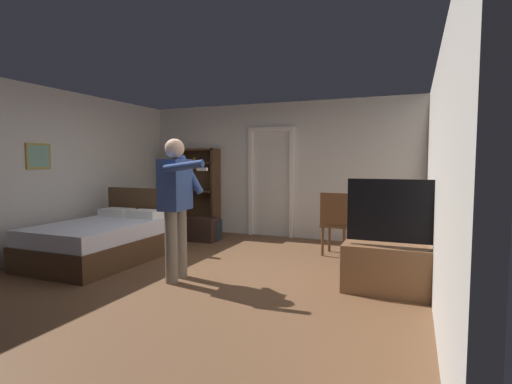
{
  "coord_description": "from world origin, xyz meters",
  "views": [
    {
      "loc": [
        2.5,
        -4.45,
        1.46
      ],
      "look_at": [
        0.63,
        0.13,
        1.08
      ],
      "focal_mm": 27.4,
      "sensor_mm": 36.0,
      "label": 1
    }
  ],
  "objects_px": {
    "person_blue_shirt": "(176,198)",
    "suitcase_small": "(203,229)",
    "bookshelf": "(197,187)",
    "bed": "(104,240)",
    "tv_flatscreen": "(402,262)",
    "suitcase_dark": "(208,230)",
    "laptop": "(379,212)",
    "wooden_chair": "(335,221)",
    "bottle_on_table": "(392,208)",
    "side_table": "(382,231)"
  },
  "relations": [
    {
      "from": "laptop",
      "to": "suitcase_small",
      "type": "distance_m",
      "value": 3.21
    },
    {
      "from": "laptop",
      "to": "suitcase_small",
      "type": "bearing_deg",
      "value": 171.74
    },
    {
      "from": "bed",
      "to": "bookshelf",
      "type": "relative_size",
      "value": 1.14
    },
    {
      "from": "person_blue_shirt",
      "to": "bookshelf",
      "type": "bearing_deg",
      "value": 116.33
    },
    {
      "from": "tv_flatscreen",
      "to": "suitcase_dark",
      "type": "xyz_separation_m",
      "value": [
        -3.49,
        1.91,
        -0.18
      ]
    },
    {
      "from": "side_table",
      "to": "suitcase_small",
      "type": "relative_size",
      "value": 1.36
    },
    {
      "from": "bottle_on_table",
      "to": "bed",
      "type": "bearing_deg",
      "value": -162.17
    },
    {
      "from": "bed",
      "to": "bottle_on_table",
      "type": "relative_size",
      "value": 7.32
    },
    {
      "from": "bed",
      "to": "bottle_on_table",
      "type": "distance_m",
      "value": 4.21
    },
    {
      "from": "suitcase_dark",
      "to": "person_blue_shirt",
      "type": "bearing_deg",
      "value": -83.84
    },
    {
      "from": "laptop",
      "to": "bottle_on_table",
      "type": "bearing_deg",
      "value": -11.94
    },
    {
      "from": "person_blue_shirt",
      "to": "suitcase_small",
      "type": "relative_size",
      "value": 3.39
    },
    {
      "from": "wooden_chair",
      "to": "laptop",
      "type": "bearing_deg",
      "value": -19.53
    },
    {
      "from": "side_table",
      "to": "suitcase_small",
      "type": "bearing_deg",
      "value": 172.58
    },
    {
      "from": "bed",
      "to": "person_blue_shirt",
      "type": "distance_m",
      "value": 1.77
    },
    {
      "from": "bookshelf",
      "to": "laptop",
      "type": "xyz_separation_m",
      "value": [
        3.72,
        -1.24,
        -0.19
      ]
    },
    {
      "from": "wooden_chair",
      "to": "tv_flatscreen",
      "type": "bearing_deg",
      "value": -56.42
    },
    {
      "from": "bed",
      "to": "tv_flatscreen",
      "type": "distance_m",
      "value": 4.16
    },
    {
      "from": "wooden_chair",
      "to": "bottle_on_table",
      "type": "bearing_deg",
      "value": -17.95
    },
    {
      "from": "person_blue_shirt",
      "to": "suitcase_small",
      "type": "bearing_deg",
      "value": 112.1
    },
    {
      "from": "bookshelf",
      "to": "tv_flatscreen",
      "type": "relative_size",
      "value": 1.36
    },
    {
      "from": "side_table",
      "to": "wooden_chair",
      "type": "relative_size",
      "value": 0.71
    },
    {
      "from": "bottle_on_table",
      "to": "wooden_chair",
      "type": "xyz_separation_m",
      "value": [
        -0.84,
        0.27,
        -0.27
      ]
    },
    {
      "from": "bookshelf",
      "to": "wooden_chair",
      "type": "relative_size",
      "value": 1.75
    },
    {
      "from": "tv_flatscreen",
      "to": "laptop",
      "type": "relative_size",
      "value": 3.2
    },
    {
      "from": "bookshelf",
      "to": "wooden_chair",
      "type": "distance_m",
      "value": 3.24
    },
    {
      "from": "side_table",
      "to": "wooden_chair",
      "type": "bearing_deg",
      "value": 164.64
    },
    {
      "from": "laptop",
      "to": "bookshelf",
      "type": "bearing_deg",
      "value": 161.51
    },
    {
      "from": "bed",
      "to": "wooden_chair",
      "type": "height_order",
      "value": "bed"
    },
    {
      "from": "bed",
      "to": "wooden_chair",
      "type": "distance_m",
      "value": 3.51
    },
    {
      "from": "bookshelf",
      "to": "suitcase_dark",
      "type": "distance_m",
      "value": 1.15
    },
    {
      "from": "bookshelf",
      "to": "suitcase_small",
      "type": "bearing_deg",
      "value": -53.38
    },
    {
      "from": "bookshelf",
      "to": "person_blue_shirt",
      "type": "bearing_deg",
      "value": -63.67
    },
    {
      "from": "bookshelf",
      "to": "suitcase_dark",
      "type": "bearing_deg",
      "value": -46.99
    },
    {
      "from": "tv_flatscreen",
      "to": "side_table",
      "type": "xyz_separation_m",
      "value": [
        -0.31,
        1.34,
        0.11
      ]
    },
    {
      "from": "side_table",
      "to": "suitcase_dark",
      "type": "xyz_separation_m",
      "value": [
        -3.17,
        0.57,
        -0.29
      ]
    },
    {
      "from": "person_blue_shirt",
      "to": "suitcase_dark",
      "type": "relative_size",
      "value": 3.61
    },
    {
      "from": "laptop",
      "to": "side_table",
      "type": "bearing_deg",
      "value": 44.96
    },
    {
      "from": "tv_flatscreen",
      "to": "wooden_chair",
      "type": "height_order",
      "value": "tv_flatscreen"
    },
    {
      "from": "bottle_on_table",
      "to": "suitcase_dark",
      "type": "xyz_separation_m",
      "value": [
        -3.31,
        0.65,
        -0.63
      ]
    },
    {
      "from": "side_table",
      "to": "suitcase_small",
      "type": "height_order",
      "value": "side_table"
    },
    {
      "from": "suitcase_dark",
      "to": "laptop",
      "type": "bearing_deg",
      "value": -25.61
    },
    {
      "from": "bed",
      "to": "bottle_on_table",
      "type": "xyz_separation_m",
      "value": [
        3.98,
        1.28,
        0.51
      ]
    },
    {
      "from": "laptop",
      "to": "suitcase_dark",
      "type": "relative_size",
      "value": 0.83
    },
    {
      "from": "suitcase_dark",
      "to": "suitcase_small",
      "type": "xyz_separation_m",
      "value": [
        -0.0,
        -0.16,
        0.04
      ]
    },
    {
      "from": "bed",
      "to": "suitcase_small",
      "type": "xyz_separation_m",
      "value": [
        0.67,
        1.77,
        -0.09
      ]
    },
    {
      "from": "suitcase_small",
      "to": "side_table",
      "type": "bearing_deg",
      "value": -8.9
    },
    {
      "from": "side_table",
      "to": "laptop",
      "type": "xyz_separation_m",
      "value": [
        -0.04,
        -0.04,
        0.28
      ]
    },
    {
      "from": "suitcase_small",
      "to": "bed",
      "type": "bearing_deg",
      "value": -112.03
    },
    {
      "from": "tv_flatscreen",
      "to": "person_blue_shirt",
      "type": "relative_size",
      "value": 0.73
    }
  ]
}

